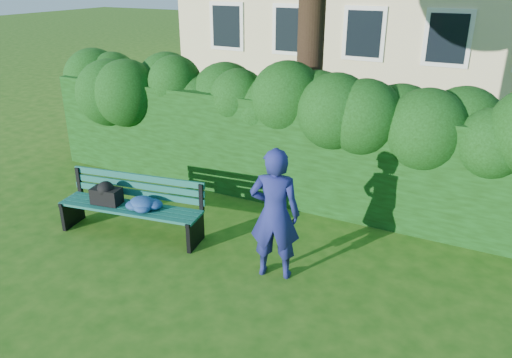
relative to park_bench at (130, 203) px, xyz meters
The scene contains 4 objects.
ground 1.82m from the park_bench, ahead, with size 80.00×80.00×0.00m, color #205211.
hedge 2.97m from the park_bench, 53.69° to the left, with size 10.00×1.00×1.80m.
park_bench is the anchor object (origin of this frame).
man_reading 2.45m from the park_bench, ahead, with size 0.65×0.43×1.78m, color navy.
Camera 1 is at (3.08, -5.33, 3.74)m, focal length 35.00 mm.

